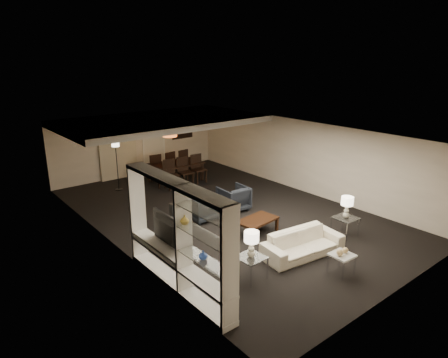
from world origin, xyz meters
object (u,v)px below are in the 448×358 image
Objects in this scene: side_table_right at (345,227)px; chair_fl at (154,167)px; coffee_table at (257,226)px; chair_nr at (199,169)px; dining_table at (176,172)px; chair_nl at (172,175)px; marble_table at (341,264)px; table_lamp_right at (347,207)px; table_lamp_left at (251,244)px; armchair_right at (234,198)px; vase_amber at (185,220)px; armchair_left at (202,207)px; vase_blue at (203,255)px; television at (164,231)px; chair_nm at (186,172)px; chair_fr at (180,162)px; chair_fm at (167,164)px; floor_speaker at (172,220)px; side_table_left at (251,268)px; floor_lamp at (117,165)px; sofa at (303,244)px; pendant_light at (170,133)px.

chair_fl reaches higher than side_table_right.
coffee_table is 1.07× the size of chair_nr.
chair_nl is at bearing -127.32° from dining_table.
dining_table is (0.78, 8.00, 0.12)m from marble_table.
chair_fl is (0.18, 5.95, 0.33)m from coffee_table.
table_lamp_right reaches higher than chair_nl.
table_lamp_left is at bearing 80.56° from chair_fl.
vase_amber is (-3.73, -2.95, 1.27)m from armchair_right.
chair_nr is at bearing -41.90° from dining_table.
vase_blue is (-2.53, -3.54, 0.77)m from armchair_left.
television reaches higher than vase_blue.
chair_nm is (2.48, 6.25, -0.29)m from table_lamp_left.
chair_nl is at bearing 40.52° from chair_fr.
chair_fl is at bearing 117.44° from chair_nm.
chair_fr is at bearing 76.90° from coffee_table.
floor_speaker is at bearing 52.68° from chair_fm.
floor_speaker reaches higher than coffee_table.
side_table_left is 6.97m from chair_nr.
armchair_right is 1.49× the size of side_table_right.
armchair_right is 1.44× the size of table_lamp_left.
chair_nl is at bearing -176.63° from chair_nr.
television is at bearing -117.63° from chair_nl.
vase_amber is 3.03m from floor_speaker.
table_lamp_right is at bearing -4.12° from vase_amber.
vase_amber is 0.10× the size of floor_lamp.
side_table_right is 5.02m from television.
sofa is at bearing -79.52° from floor_speaker.
chair_fm reaches higher than floor_speaker.
chair_nl reaches higher than armchair_right.
table_lamp_right is 0.55× the size of chair_nr.
vase_blue is at bearing -149.58° from coffee_table.
chair_nl reaches higher than floor_speaker.
armchair_right is at bearing 55.12° from side_table_left.
television is at bearing 165.73° from table_lamp_right.
chair_fm is at bearing 95.39° from dining_table.
pendant_light is at bearing -149.55° from dining_table.
armchair_right is at bearing 79.94° from chair_fm.
pendant_light reaches higher than side_table_right.
chair_nl is (2.08, 3.39, 0.06)m from floor_speaker.
vase_blue is at bearing -177.20° from side_table_right.
dining_table reaches higher than sofa.
pendant_light is 0.44× the size of television.
pendant_light is at bearing 86.48° from marble_table.
chair_nr is (4.48, 5.03, -0.56)m from television.
chair_nr is (1.38, 4.65, 0.33)m from coffee_table.
vase_blue is 0.17× the size of chair_nl.
chair_fl is at bearing -6.77° from chair_fr.
table_lamp_left is 0.32× the size of floor_lamp.
armchair_left is (-0.60, 1.70, 0.18)m from coffee_table.
chair_fr reaches higher than floor_speaker.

